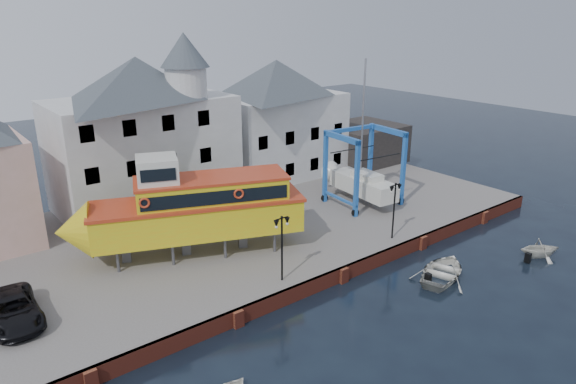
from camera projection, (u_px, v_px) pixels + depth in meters
ground at (343, 282)px, 32.99m from camera, size 140.00×140.00×0.00m
hardstanding at (247, 223)px, 41.00m from camera, size 44.00×22.00×1.00m
quay_wall at (342, 274)px, 32.90m from camera, size 44.00×0.47×1.00m
building_white_main at (144, 131)px, 41.40m from camera, size 14.00×8.30×14.00m
building_white_right at (277, 119)px, 50.17m from camera, size 12.00×8.00×11.20m
shed_dark at (362, 143)px, 55.69m from camera, size 8.00×7.00×4.00m
lamp_post_left at (282, 232)px, 30.18m from camera, size 1.12×0.32×4.20m
lamp_post_right at (395, 197)px, 35.99m from camera, size 1.12×0.32×4.20m
tour_boat at (184, 209)px, 33.54m from camera, size 16.07×9.24×6.88m
travel_lift at (358, 178)px, 43.81m from camera, size 5.99×8.10×12.01m
van at (14, 310)px, 26.77m from camera, size 2.61×5.30×1.45m
motorboat_b at (443, 277)px, 33.67m from camera, size 5.75×4.87×1.01m
motorboat_c at (539, 257)px, 36.44m from camera, size 3.69×3.57×1.49m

